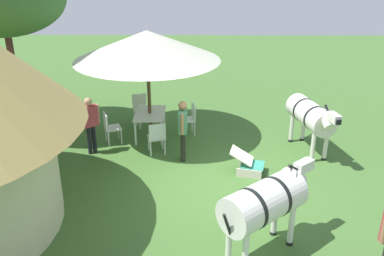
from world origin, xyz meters
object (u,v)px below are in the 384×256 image
(patio_chair_east_end, at_px, (110,126))
(striped_lounge_chair, at_px, (248,163))
(shade_umbrella, at_px, (147,45))
(zebra_nearest_camera, at_px, (265,202))
(patio_dining_table, at_px, (150,116))
(patio_chair_west_end, at_px, (140,107))
(patio_chair_near_lawn, at_px, (157,136))
(patio_chair_near_hut, at_px, (190,117))
(guest_beside_umbrella, at_px, (183,126))
(guest_behind_table, at_px, (90,120))
(zebra_by_umbrella, at_px, (311,116))

(patio_chair_east_end, bearing_deg, striped_lounge_chair, 42.53)
(shade_umbrella, relative_size, zebra_nearest_camera, 2.12)
(patio_dining_table, xyz_separation_m, patio_chair_west_end, (1.09, 0.42, -0.13))
(patio_chair_near_lawn, xyz_separation_m, patio_chair_near_hut, (1.37, -0.86, 0.00))
(guest_beside_umbrella, bearing_deg, shade_umbrella, -144.10)
(guest_behind_table, bearing_deg, striped_lounge_chair, -54.59)
(patio_chair_east_end, bearing_deg, patio_dining_table, 90.00)
(shade_umbrella, bearing_deg, patio_chair_west_end, 20.79)
(patio_chair_near_hut, height_order, guest_behind_table, guest_behind_table)
(zebra_by_umbrella, bearing_deg, patio_chair_west_end, -36.47)
(patio_dining_table, bearing_deg, zebra_nearest_camera, -153.55)
(patio_chair_near_lawn, distance_m, patio_chair_west_end, 2.34)
(patio_chair_near_hut, bearing_deg, patio_chair_east_end, 95.82)
(patio_chair_near_lawn, xyz_separation_m, zebra_by_umbrella, (0.21, -4.06, 0.50))
(patio_chair_near_hut, xyz_separation_m, patio_chair_west_end, (0.86, 1.56, 0.00))
(zebra_nearest_camera, distance_m, zebra_by_umbrella, 4.53)
(patio_chair_east_end, relative_size, zebra_nearest_camera, 0.48)
(patio_chair_east_end, height_order, guest_beside_umbrella, guest_beside_umbrella)
(patio_dining_table, distance_m, patio_chair_near_hut, 1.18)
(shade_umbrella, bearing_deg, striped_lounge_chair, -129.38)
(shade_umbrella, height_order, guest_beside_umbrella, shade_umbrella)
(shade_umbrella, distance_m, patio_chair_near_lawn, 2.45)
(shade_umbrella, distance_m, guest_behind_table, 2.50)
(patio_dining_table, relative_size, patio_chair_west_end, 1.42)
(shade_umbrella, xyz_separation_m, patio_chair_east_end, (-0.46, 1.08, -2.15))
(guest_behind_table, height_order, striped_lounge_chair, guest_behind_table)
(patio_dining_table, distance_m, patio_chair_east_end, 1.18)
(shade_umbrella, relative_size, guest_behind_table, 2.55)
(patio_chair_east_end, bearing_deg, patio_chair_near_hut, 84.18)
(guest_behind_table, relative_size, zebra_by_umbrella, 0.68)
(guest_beside_umbrella, bearing_deg, zebra_by_umbrella, 101.56)
(zebra_nearest_camera, bearing_deg, guest_behind_table, -175.12)
(patio_chair_east_end, height_order, guest_behind_table, guest_behind_table)
(patio_chair_near_lawn, relative_size, patio_chair_near_hut, 1.00)
(patio_chair_west_end, bearing_deg, patio_dining_table, 90.00)
(patio_dining_table, xyz_separation_m, zebra_by_umbrella, (-0.92, -4.35, 0.37))
(patio_chair_west_end, relative_size, zebra_nearest_camera, 0.48)
(shade_umbrella, bearing_deg, zebra_by_umbrella, -101.96)
(patio_chair_east_end, xyz_separation_m, zebra_by_umbrella, (-0.46, -5.43, 0.50))
(patio_chair_west_end, xyz_separation_m, guest_beside_umbrella, (-2.57, -1.40, 0.45))
(guest_behind_table, bearing_deg, patio_chair_east_end, 18.70)
(striped_lounge_chair, bearing_deg, zebra_by_umbrella, 137.82)
(patio_chair_near_hut, height_order, guest_beside_umbrella, guest_beside_umbrella)
(patio_chair_east_end, bearing_deg, guest_behind_table, -54.31)
(shade_umbrella, distance_m, zebra_nearest_camera, 5.89)
(guest_beside_umbrella, bearing_deg, patio_chair_east_end, -114.17)
(shade_umbrella, xyz_separation_m, patio_chair_near_lawn, (-1.13, -0.29, -2.15))
(patio_chair_west_end, distance_m, guest_behind_table, 2.44)
(guest_beside_umbrella, distance_m, zebra_nearest_camera, 3.91)
(shade_umbrella, height_order, zebra_nearest_camera, shade_umbrella)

